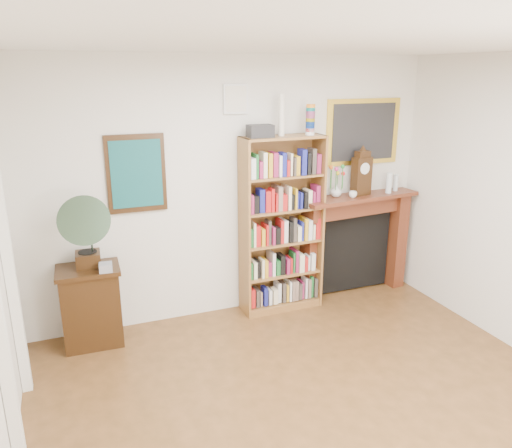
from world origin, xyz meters
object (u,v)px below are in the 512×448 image
(fireplace, at_px, (355,235))
(bottle_left, at_px, (389,183))
(side_cabinet, at_px, (91,306))
(bookshelf, at_px, (282,216))
(gramophone, at_px, (85,228))
(flower_vase, at_px, (336,191))
(bottle_right, at_px, (396,183))
(mantel_clock, at_px, (362,174))
(cd_stack, at_px, (106,267))
(teacup, at_px, (353,195))

(fireplace, xyz_separation_m, bottle_left, (0.37, -0.09, 0.62))
(side_cabinet, xyz_separation_m, bottle_left, (3.44, 0.04, 0.96))
(bookshelf, bearing_deg, gramophone, -177.42)
(gramophone, distance_m, flower_vase, 2.76)
(gramophone, distance_m, bottle_right, 3.57)
(flower_vase, distance_m, bottle_left, 0.67)
(flower_vase, bearing_deg, mantel_clock, -5.43)
(bookshelf, bearing_deg, fireplace, 3.12)
(fireplace, xyz_separation_m, flower_vase, (-0.30, -0.02, 0.57))
(fireplace, height_order, mantel_clock, mantel_clock)
(bookshelf, distance_m, gramophone, 2.06)
(cd_stack, relative_size, bottle_left, 0.50)
(teacup, bearing_deg, mantel_clock, 28.94)
(flower_vase, distance_m, teacup, 0.19)
(side_cabinet, relative_size, bottle_left, 3.37)
(bookshelf, height_order, fireplace, bookshelf)
(flower_vase, bearing_deg, cd_stack, -174.35)
(fireplace, bearing_deg, teacup, -141.79)
(cd_stack, xyz_separation_m, bottle_right, (3.42, 0.26, 0.49))
(cd_stack, height_order, mantel_clock, mantel_clock)
(bookshelf, distance_m, cd_stack, 1.94)
(cd_stack, xyz_separation_m, mantel_clock, (2.92, 0.23, 0.64))
(side_cabinet, distance_m, gramophone, 0.84)
(cd_stack, bearing_deg, fireplace, 5.52)
(mantel_clock, bearing_deg, cd_stack, 175.18)
(side_cabinet, relative_size, mantel_clock, 1.58)
(fireplace, height_order, cd_stack, fireplace)
(teacup, bearing_deg, gramophone, -178.57)
(bookshelf, xyz_separation_m, flower_vase, (0.70, 0.05, 0.21))
(bookshelf, height_order, cd_stack, bookshelf)
(side_cabinet, height_order, cd_stack, cd_stack)
(gramophone, relative_size, flower_vase, 5.52)
(mantel_clock, relative_size, bottle_left, 2.13)
(bottle_right, bearing_deg, teacup, -170.40)
(side_cabinet, relative_size, fireplace, 0.54)
(side_cabinet, height_order, flower_vase, flower_vase)
(gramophone, bearing_deg, flower_vase, 6.72)
(bottle_left, bearing_deg, gramophone, -178.00)
(gramophone, relative_size, teacup, 8.11)
(bottle_left, bearing_deg, teacup, -174.80)
(mantel_clock, relative_size, teacup, 5.49)
(bookshelf, xyz_separation_m, gramophone, (-2.05, -0.14, 0.13))
(side_cabinet, bearing_deg, gramophone, -75.91)
(bookshelf, height_order, flower_vase, bookshelf)
(side_cabinet, height_order, fireplace, fireplace)
(bottle_left, bearing_deg, bottle_right, 24.25)
(fireplace, height_order, bottle_left, bottle_left)
(bookshelf, height_order, gramophone, bookshelf)
(mantel_clock, distance_m, teacup, 0.27)
(side_cabinet, relative_size, teacup, 8.68)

